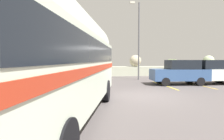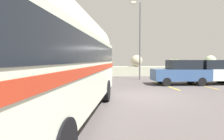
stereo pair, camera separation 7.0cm
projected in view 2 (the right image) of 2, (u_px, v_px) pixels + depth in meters
The scene contains 6 objects.
ground at pixel (146, 96), 9.18m from camera, with size 32.00×26.00×0.02m.
breakwater at pixel (117, 70), 20.88m from camera, with size 31.36×2.22×2.46m.
vintage_coach at pixel (59, 55), 5.41m from camera, with size 4.31×8.90×3.70m.
parked_car_nearest at pixel (181, 72), 13.27m from camera, with size 4.22×2.01×1.86m.
parked_car_middle at pixel (212, 72), 13.50m from camera, with size 4.15×1.83×1.86m.
lamp_post at pixel (139, 37), 16.46m from camera, with size 0.99×0.36×7.20m.
Camera 2 is at (-2.84, -8.80, 1.89)m, focal length 28.35 mm.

